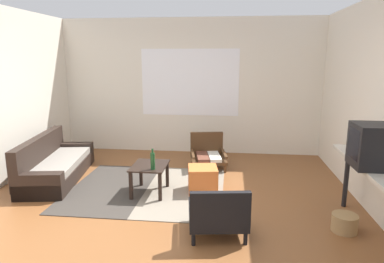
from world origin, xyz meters
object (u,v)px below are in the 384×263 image
at_px(console_shelf, 374,173).
at_px(glass_bottle, 153,161).
at_px(ottoman_orange, 203,179).
at_px(crt_television, 380,146).
at_px(armchair_by_window, 208,153).
at_px(couch, 55,165).
at_px(coffee_table, 150,171).
at_px(armchair_striped_foreground, 218,215).
at_px(clay_vase, 361,143).
at_px(wicker_basket, 344,223).

bearing_deg(console_shelf, glass_bottle, 163.50).
height_order(ottoman_orange, crt_television, crt_television).
bearing_deg(armchair_by_window, couch, -159.40).
bearing_deg(coffee_table, ottoman_orange, 11.38).
bearing_deg(ottoman_orange, armchair_striped_foreground, -77.74).
xyz_separation_m(coffee_table, armchair_striped_foreground, (1.03, -1.12, -0.08)).
height_order(couch, armchair_striped_foreground, couch).
relative_size(coffee_table, clay_vase, 1.97).
relative_size(armchair_by_window, ottoman_orange, 1.75).
distance_m(console_shelf, wicker_basket, 0.67).
distance_m(armchair_by_window, ottoman_orange, 1.19).
distance_m(couch, crt_television, 4.64).
bearing_deg(armchair_by_window, clay_vase, -43.73).
bearing_deg(glass_bottle, clay_vase, -7.02).
relative_size(couch, armchair_by_window, 2.70).
xyz_separation_m(armchair_by_window, glass_bottle, (-0.65, -1.52, 0.30)).
height_order(ottoman_orange, glass_bottle, glass_bottle).
bearing_deg(crt_television, clay_vase, 89.66).
relative_size(coffee_table, armchair_striped_foreground, 0.86).
bearing_deg(couch, ottoman_orange, -6.50).
height_order(armchair_striped_foreground, console_shelf, console_shelf).
bearing_deg(crt_television, armchair_striped_foreground, -176.73).
distance_m(ottoman_orange, clay_vase, 2.15).
distance_m(crt_television, wicker_basket, 0.99).
distance_m(ottoman_orange, crt_television, 2.40).
relative_size(armchair_striped_foreground, console_shelf, 0.42).
bearing_deg(wicker_basket, glass_bottle, 164.29).
relative_size(armchair_striped_foreground, clay_vase, 2.28).
xyz_separation_m(console_shelf, glass_bottle, (-2.56, 0.76, -0.18)).
xyz_separation_m(glass_bottle, wicker_basket, (2.35, -0.66, -0.45)).
xyz_separation_m(armchair_by_window, clay_vase, (1.91, -1.83, 0.70)).
relative_size(coffee_table, ottoman_orange, 1.48).
height_order(armchair_by_window, clay_vase, clay_vase).
bearing_deg(clay_vase, glass_bottle, 172.98).
relative_size(armchair_by_window, wicker_basket, 2.55).
height_order(armchair_by_window, ottoman_orange, armchair_by_window).
bearing_deg(wicker_basket, clay_vase, 58.86).
bearing_deg(wicker_basket, coffee_table, 160.99).
bearing_deg(console_shelf, ottoman_orange, 150.19).
height_order(armchair_striped_foreground, wicker_basket, armchair_striped_foreground).
xyz_separation_m(ottoman_orange, clay_vase, (1.90, -0.65, 0.76)).
bearing_deg(ottoman_orange, console_shelf, -29.81).
distance_m(armchair_striped_foreground, glass_bottle, 1.36).
xyz_separation_m(couch, ottoman_orange, (2.43, -0.28, -0.03)).
bearing_deg(coffee_table, armchair_by_window, 61.01).
relative_size(ottoman_orange, clay_vase, 1.33).
bearing_deg(couch, armchair_by_window, 20.60).
xyz_separation_m(couch, armchair_by_window, (2.42, 0.91, 0.03)).
distance_m(coffee_table, armchair_striped_foreground, 1.52).
distance_m(couch, ottoman_orange, 2.44).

